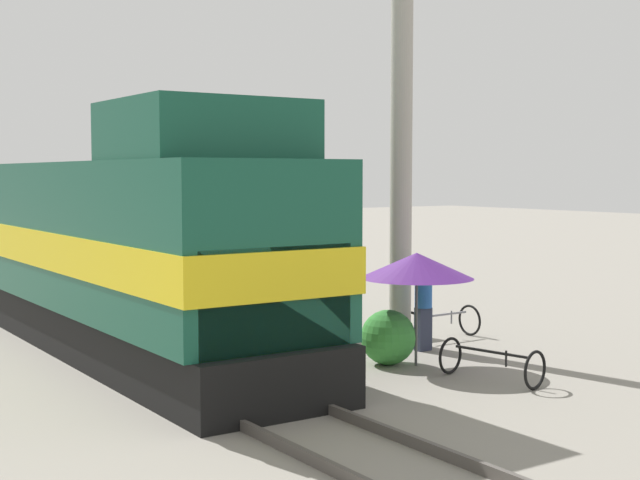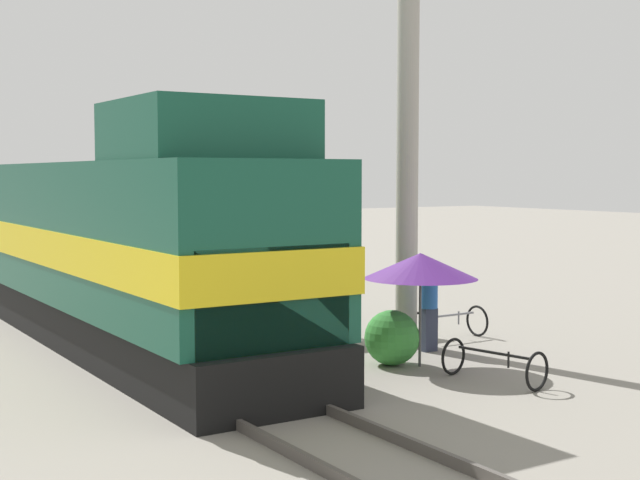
% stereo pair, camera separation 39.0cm
% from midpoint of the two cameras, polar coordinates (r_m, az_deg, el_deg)
% --- Properties ---
extents(ground_plane, '(120.00, 120.00, 0.00)m').
position_cam_midpoint_polar(ground_plane, '(15.09, -8.69, -8.97)').
color(ground_plane, gray).
extents(rail_near, '(0.08, 43.43, 0.15)m').
position_cam_midpoint_polar(rail_near, '(14.80, -11.24, -8.98)').
color(rail_near, '#4C4742').
rests_on(rail_near, ground_plane).
extents(rail_far, '(0.08, 43.43, 0.15)m').
position_cam_midpoint_polar(rail_far, '(15.38, -6.25, -8.41)').
color(rail_far, '#4C4742').
rests_on(rail_far, ground_plane).
extents(locomotive, '(2.95, 12.47, 4.58)m').
position_cam_midpoint_polar(locomotive, '(17.49, -12.89, -0.72)').
color(locomotive, black).
rests_on(locomotive, ground_plane).
extents(utility_pole, '(1.80, 0.44, 8.19)m').
position_cam_midpoint_polar(utility_pole, '(17.85, 4.60, 6.50)').
color(utility_pole, '#9E998E').
rests_on(utility_pole, ground_plane).
extents(vendor_umbrella, '(2.04, 2.04, 2.04)m').
position_cam_midpoint_polar(vendor_umbrella, '(15.93, 5.51, -1.65)').
color(vendor_umbrella, '#4C4C4C').
rests_on(vendor_umbrella, ground_plane).
extents(billboard_sign, '(2.49, 0.12, 3.33)m').
position_cam_midpoint_polar(billboard_sign, '(19.80, -2.58, 1.74)').
color(billboard_sign, '#595959').
rests_on(billboard_sign, ground_plane).
extents(shrub_cluster, '(1.00, 1.00, 1.00)m').
position_cam_midpoint_polar(shrub_cluster, '(16.17, 3.69, -6.24)').
color(shrub_cluster, '#388C38').
rests_on(shrub_cluster, ground_plane).
extents(person_bystander, '(0.34, 0.34, 1.76)m').
position_cam_midpoint_polar(person_bystander, '(17.44, 5.99, -3.96)').
color(person_bystander, '#2D3347').
rests_on(person_bystander, ground_plane).
extents(bicycle, '(1.67, 0.69, 0.66)m').
position_cam_midpoint_polar(bicycle, '(18.73, 7.19, -5.31)').
color(bicycle, black).
rests_on(bicycle, ground_plane).
extents(bicycle_spare, '(0.99, 1.79, 0.64)m').
position_cam_midpoint_polar(bicycle_spare, '(15.10, 10.17, -7.70)').
color(bicycle_spare, black).
rests_on(bicycle_spare, ground_plane).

